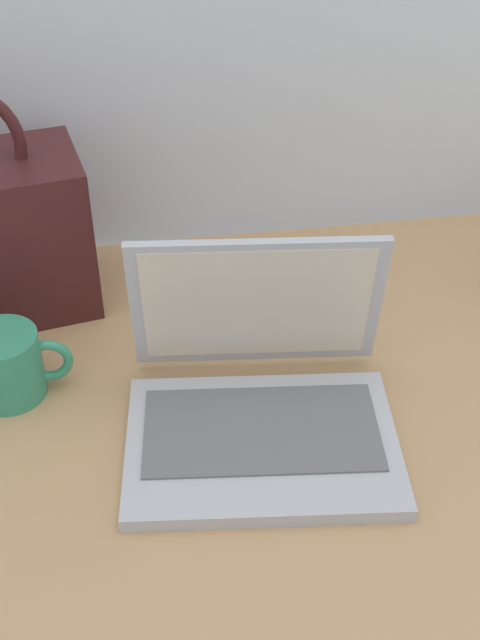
{
  "coord_description": "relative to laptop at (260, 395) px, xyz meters",
  "views": [
    {
      "loc": [
        -0.11,
        -0.73,
        0.72
      ],
      "look_at": [
        0.01,
        0.0,
        0.15
      ],
      "focal_mm": 45.58,
      "sensor_mm": 36.0,
      "label": 1
    }
  ],
  "objects": [
    {
      "name": "laptop",
      "position": [
        0.0,
        0.0,
        0.0
      ],
      "size": [
        0.33,
        0.3,
        0.22
      ],
      "color": "#B2B5BA",
      "rests_on": "desk"
    },
    {
      "name": "desk",
      "position": [
        -0.03,
        0.05,
        -0.06
      ],
      "size": [
        1.6,
        0.76,
        0.03
      ],
      "color": "tan",
      "rests_on": "ground"
    },
    {
      "name": "coffee_mug",
      "position": [
        -0.29,
        0.1,
        -0.0
      ],
      "size": [
        0.13,
        0.09,
        0.09
      ],
      "color": "#338C66",
      "rests_on": "desk"
    }
  ]
}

